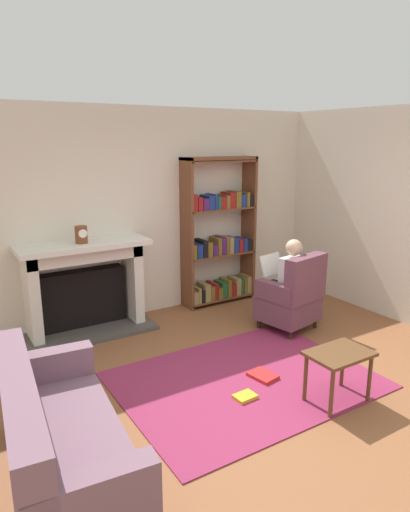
# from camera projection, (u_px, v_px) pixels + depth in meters

# --- Properties ---
(ground) EXTENTS (14.00, 14.00, 0.00)m
(ground) POSITION_uv_depth(u_px,v_px,m) (264.00, 395.00, 4.21)
(ground) COLOR brown
(back_wall) EXTENTS (5.60, 0.10, 2.70)m
(back_wall) POSITION_uv_depth(u_px,v_px,m) (144.00, 213.00, 5.98)
(back_wall) COLOR beige
(back_wall) RESTS_ON ground
(side_wall_right) EXTENTS (0.10, 5.20, 2.70)m
(side_wall_right) POSITION_uv_depth(u_px,v_px,m) (361.00, 210.00, 6.26)
(side_wall_right) COLOR beige
(side_wall_right) RESTS_ON ground
(area_rug) EXTENTS (2.40, 1.80, 0.01)m
(area_rug) POSITION_uv_depth(u_px,v_px,m) (245.00, 380.00, 4.46)
(area_rug) COLOR #8D284B
(area_rug) RESTS_ON ground
(fireplace) EXTENTS (1.55, 0.64, 1.13)m
(fireplace) POSITION_uv_depth(u_px,v_px,m) (84.00, 285.00, 5.48)
(fireplace) COLOR #4C4742
(fireplace) RESTS_ON ground
(mantel_clock) EXTENTS (0.14, 0.14, 0.20)m
(mantel_clock) POSITION_uv_depth(u_px,v_px,m) (81.00, 235.00, 5.23)
(mantel_clock) COLOR brown
(mantel_clock) RESTS_ON fireplace
(bookshelf) EXTENTS (1.08, 0.32, 2.06)m
(bookshelf) POSITION_uv_depth(u_px,v_px,m) (220.00, 237.00, 6.43)
(bookshelf) COLOR brown
(bookshelf) RESTS_ON ground
(armchair_reading) EXTENTS (0.75, 0.73, 0.97)m
(armchair_reading) POSITION_uv_depth(u_px,v_px,m) (293.00, 297.00, 5.57)
(armchair_reading) COLOR #331E14
(armchair_reading) RESTS_ON ground
(seated_reader) EXTENTS (0.43, 0.58, 1.14)m
(seated_reader) POSITION_uv_depth(u_px,v_px,m) (286.00, 279.00, 5.60)
(seated_reader) COLOR silver
(seated_reader) RESTS_ON ground
(sofa_floral) EXTENTS (0.88, 1.76, 0.85)m
(sofa_floral) POSITION_uv_depth(u_px,v_px,m) (59.00, 444.00, 3.03)
(sofa_floral) COLOR #775666
(sofa_floral) RESTS_ON ground
(side_table) EXTENTS (0.56, 0.39, 0.48)m
(side_table) POSITION_uv_depth(u_px,v_px,m) (339.00, 360.00, 4.01)
(side_table) COLOR brown
(side_table) RESTS_ON ground
(scattered_books) EXTENTS (0.60, 0.44, 0.03)m
(scattered_books) POSITION_uv_depth(u_px,v_px,m) (257.00, 382.00, 4.37)
(scattered_books) COLOR gold
(scattered_books) RESTS_ON area_rug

